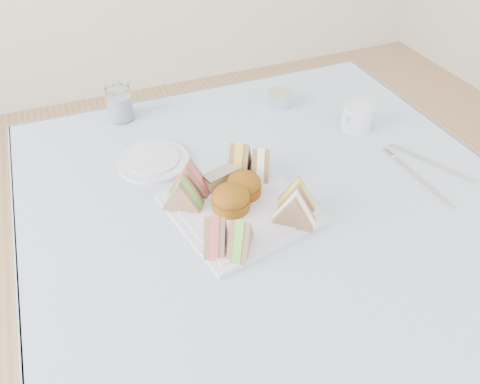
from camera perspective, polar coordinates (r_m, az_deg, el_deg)
name	(u,v)px	position (r m, az deg, el deg)	size (l,w,h in m)	color
floor	(263,378)	(1.58, 2.88, -21.68)	(4.00, 4.00, 0.00)	#9E7751
table	(268,307)	(1.26, 3.45, -13.80)	(0.90, 0.90, 0.74)	brown
tablecloth	(275,200)	(0.98, 4.30, -1.00)	(1.02, 1.02, 0.01)	#B2C3EC
serving_plate	(240,208)	(0.95, 0.00, -2.02)	(0.26, 0.26, 0.01)	silver
sandwich_fl_a	(215,231)	(0.85, -3.03, -4.71)	(0.08, 0.04, 0.07)	#84654A
sandwich_fl_b	(240,234)	(0.84, 0.04, -5.20)	(0.08, 0.04, 0.07)	#84654A
sandwich_fr_a	(297,193)	(0.93, 7.00, -0.16)	(0.08, 0.04, 0.07)	#84654A
sandwich_fr_b	(295,208)	(0.89, 6.70, -1.91)	(0.08, 0.04, 0.07)	#84654A
sandwich_bl_a	(183,193)	(0.93, -7.02, -0.09)	(0.08, 0.04, 0.07)	#84654A
sandwich_bl_b	(189,178)	(0.96, -6.23, 1.76)	(0.09, 0.04, 0.08)	#84654A
sandwich_br_a	(261,162)	(1.00, 2.55, 3.71)	(0.08, 0.04, 0.07)	#84654A
sandwich_br_b	(240,158)	(1.01, -0.03, 4.21)	(0.09, 0.04, 0.08)	#84654A
scone_left	(231,199)	(0.92, -1.11, -0.83)	(0.08, 0.08, 0.05)	brown
scone_right	(244,185)	(0.96, 0.47, 0.86)	(0.07, 0.07, 0.05)	brown
pastry_slice	(221,178)	(0.98, -2.30, 1.67)	(0.08, 0.03, 0.04)	tan
side_plate	(154,161)	(1.09, -10.48, 3.71)	(0.16, 0.16, 0.01)	silver
water_glass	(120,103)	(1.25, -14.46, 10.46)	(0.06, 0.06, 0.09)	white
tea_strainer	(280,100)	(1.29, 4.85, 11.15)	(0.07, 0.07, 0.04)	silver
knife	(430,162)	(1.16, 22.15, 3.35)	(0.02, 0.21, 0.00)	silver
fork	(421,181)	(1.09, 21.24, 1.26)	(0.01, 0.19, 0.00)	silver
creamer_jug	(357,117)	(1.21, 14.08, 8.82)	(0.07, 0.07, 0.06)	silver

